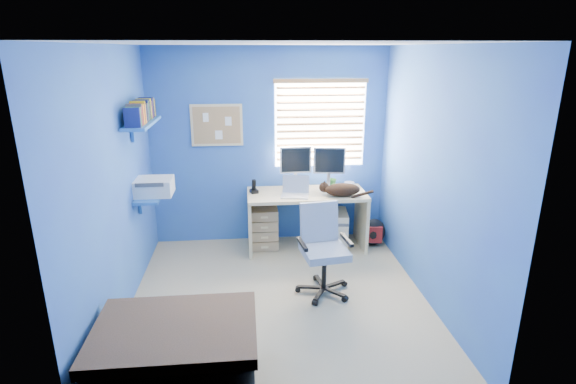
{
  "coord_description": "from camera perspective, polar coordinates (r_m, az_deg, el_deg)",
  "views": [
    {
      "loc": [
        -0.3,
        -4.04,
        2.46
      ],
      "look_at": [
        0.15,
        0.65,
        0.95
      ],
      "focal_mm": 28.0,
      "sensor_mm": 36.0,
      "label": 1
    }
  ],
  "objects": [
    {
      "name": "cd_spindle",
      "position": [
        5.87,
        7.78,
        0.92
      ],
      "size": [
        0.13,
        0.13,
        0.07
      ],
      "primitive_type": "cylinder",
      "color": "silver",
      "rests_on": "desk"
    },
    {
      "name": "monitor_left",
      "position": [
        5.76,
        0.95,
        3.18
      ],
      "size": [
        0.41,
        0.14,
        0.54
      ],
      "primitive_type": "cube",
      "rotation": [
        0.0,
        0.0,
        0.05
      ],
      "color": "silver",
      "rests_on": "desk"
    },
    {
      "name": "office_chair",
      "position": [
        4.75,
        4.45,
        -8.67
      ],
      "size": [
        0.61,
        0.61,
        0.93
      ],
      "color": "black",
      "rests_on": "floor"
    },
    {
      "name": "bed_corner",
      "position": [
        3.65,
        -13.86,
        -19.71
      ],
      "size": [
        1.13,
        0.81,
        0.54
      ],
      "primitive_type": "cube",
      "color": "brown",
      "rests_on": "floor"
    },
    {
      "name": "backpack",
      "position": [
        5.97,
        10.8,
        -5.01
      ],
      "size": [
        0.34,
        0.28,
        0.36
      ],
      "primitive_type": "ellipsoid",
      "rotation": [
        0.0,
        0.0,
        -0.18
      ],
      "color": "black",
      "rests_on": "floor"
    },
    {
      "name": "floor",
      "position": [
        4.74,
        -1.08,
        -13.5
      ],
      "size": [
        3.0,
        3.2,
        0.0
      ],
      "primitive_type": "cube",
      "color": "tan",
      "rests_on": "ground"
    },
    {
      "name": "tower_pc",
      "position": [
        5.91,
        6.53,
        -4.57
      ],
      "size": [
        0.24,
        0.46,
        0.45
      ],
      "primitive_type": "cube",
      "rotation": [
        0.0,
        0.0,
        -0.11
      ],
      "color": "beige",
      "rests_on": "floor"
    },
    {
      "name": "mug",
      "position": [
        5.88,
        5.63,
        1.17
      ],
      "size": [
        0.1,
        0.09,
        0.1
      ],
      "primitive_type": "imported",
      "color": "#256E29",
      "rests_on": "desk"
    },
    {
      "name": "yellow_book",
      "position": [
        5.75,
        5.53,
        -6.35
      ],
      "size": [
        0.03,
        0.17,
        0.24
      ],
      "primitive_type": "cube",
      "color": "yellow",
      "rests_on": "floor"
    },
    {
      "name": "ceiling",
      "position": [
        4.05,
        -1.29,
        18.32
      ],
      "size": [
        3.0,
        3.2,
        0.0
      ],
      "primitive_type": "cube",
      "color": "white",
      "rests_on": "wall_back"
    },
    {
      "name": "wall_shelves",
      "position": [
        5.01,
        -17.56,
        5.12
      ],
      "size": [
        0.42,
        0.9,
        1.05
      ],
      "color": "#2C6ABA",
      "rests_on": "ground"
    },
    {
      "name": "laptop",
      "position": [
        5.44,
        0.9,
        0.56
      ],
      "size": [
        0.37,
        0.32,
        0.22
      ],
      "primitive_type": "cube",
      "rotation": [
        0.0,
        0.0,
        -0.2
      ],
      "color": "silver",
      "rests_on": "desk"
    },
    {
      "name": "wall_front",
      "position": [
        2.74,
        1.42,
        -8.45
      ],
      "size": [
        3.0,
        0.01,
        2.5
      ],
      "primitive_type": "cube",
      "color": "#3777C0",
      "rests_on": "ground"
    },
    {
      "name": "wall_left",
      "position": [
        4.38,
        -21.12,
        0.52
      ],
      "size": [
        0.01,
        3.2,
        2.5
      ],
      "primitive_type": "cube",
      "color": "#3777C0",
      "rests_on": "ground"
    },
    {
      "name": "cat",
      "position": [
        5.51,
        6.94,
        0.3
      ],
      "size": [
        0.49,
        0.37,
        0.16
      ],
      "primitive_type": "ellipsoid",
      "rotation": [
        0.0,
        0.0,
        -0.35
      ],
      "color": "black",
      "rests_on": "desk"
    },
    {
      "name": "window_blinds",
      "position": [
        5.76,
        4.12,
        8.64
      ],
      "size": [
        1.15,
        0.05,
        1.1
      ],
      "color": "white",
      "rests_on": "ground"
    },
    {
      "name": "wall_right",
      "position": [
        4.59,
        17.86,
        1.59
      ],
      "size": [
        0.01,
        3.2,
        2.5
      ],
      "primitive_type": "cube",
      "color": "#3777C0",
      "rests_on": "ground"
    },
    {
      "name": "corkboard",
      "position": [
        5.7,
        -9.03,
        8.37
      ],
      "size": [
        0.64,
        0.02,
        0.52
      ],
      "color": "beige",
      "rests_on": "ground"
    },
    {
      "name": "desk",
      "position": [
        5.74,
        2.33,
        -3.59
      ],
      "size": [
        1.48,
        0.65,
        0.74
      ],
      "primitive_type": "cube",
      "color": "beige",
      "rests_on": "floor"
    },
    {
      "name": "drawer_boxes",
      "position": [
        5.76,
        -3.06,
        -4.6
      ],
      "size": [
        0.35,
        0.28,
        0.54
      ],
      "primitive_type": "cube",
      "color": "tan",
      "rests_on": "floor"
    },
    {
      "name": "phone",
      "position": [
        5.6,
        -4.36,
        0.74
      ],
      "size": [
        0.12,
        0.13,
        0.17
      ],
      "primitive_type": "cube",
      "rotation": [
        0.0,
        0.0,
        0.29
      ],
      "color": "black",
      "rests_on": "desk"
    },
    {
      "name": "monitor_right",
      "position": [
        5.75,
        5.2,
        3.09
      ],
      "size": [
        0.41,
        0.18,
        0.54
      ],
      "primitive_type": "cube",
      "rotation": [
        0.0,
        0.0,
        -0.14
      ],
      "color": "silver",
      "rests_on": "desk"
    },
    {
      "name": "wall_back",
      "position": [
        5.78,
        -2.4,
        5.66
      ],
      "size": [
        3.0,
        0.01,
        2.5
      ],
      "primitive_type": "cube",
      "color": "#3777C0",
      "rests_on": "ground"
    }
  ]
}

